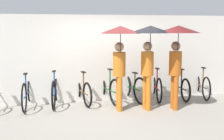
{
  "coord_description": "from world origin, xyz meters",
  "views": [
    {
      "loc": [
        -1.93,
        -6.98,
        2.15
      ],
      "look_at": [
        0.0,
        0.93,
        1.0
      ],
      "focal_mm": 50.0,
      "sensor_mm": 36.0,
      "label": 1
    }
  ],
  "objects_px": {
    "parked_bicycle_7": "(179,86)",
    "parked_bicycle_8": "(201,85)",
    "parked_bicycle_6": "(156,87)",
    "pedestrian_trailing": "(177,43)",
    "pedestrian_leading": "(120,45)",
    "parked_bicycle_1": "(27,93)",
    "parked_bicycle_2": "(55,91)",
    "parked_bicycle_4": "(107,88)",
    "pedestrian_center": "(149,43)",
    "parked_bicycle_5": "(132,87)",
    "parked_bicycle_3": "(82,91)"
  },
  "relations": [
    {
      "from": "parked_bicycle_2",
      "to": "pedestrian_leading",
      "type": "relative_size",
      "value": 0.8
    },
    {
      "from": "parked_bicycle_6",
      "to": "pedestrian_leading",
      "type": "bearing_deg",
      "value": 137.29
    },
    {
      "from": "parked_bicycle_2",
      "to": "parked_bicycle_6",
      "type": "distance_m",
      "value": 2.93
    },
    {
      "from": "parked_bicycle_4",
      "to": "parked_bicycle_8",
      "type": "bearing_deg",
      "value": -102.28
    },
    {
      "from": "parked_bicycle_4",
      "to": "parked_bicycle_5",
      "type": "height_order",
      "value": "parked_bicycle_5"
    },
    {
      "from": "parked_bicycle_3",
      "to": "parked_bicycle_4",
      "type": "distance_m",
      "value": 0.73
    },
    {
      "from": "pedestrian_trailing",
      "to": "parked_bicycle_5",
      "type": "bearing_deg",
      "value": -56.78
    },
    {
      "from": "pedestrian_leading",
      "to": "pedestrian_center",
      "type": "relative_size",
      "value": 1.0
    },
    {
      "from": "parked_bicycle_6",
      "to": "parked_bicycle_8",
      "type": "bearing_deg",
      "value": -79.79
    },
    {
      "from": "parked_bicycle_8",
      "to": "parked_bicycle_4",
      "type": "bearing_deg",
      "value": 101.13
    },
    {
      "from": "parked_bicycle_8",
      "to": "pedestrian_trailing",
      "type": "relative_size",
      "value": 0.78
    },
    {
      "from": "parked_bicycle_3",
      "to": "parked_bicycle_6",
      "type": "bearing_deg",
      "value": -100.67
    },
    {
      "from": "pedestrian_leading",
      "to": "parked_bicycle_1",
      "type": "bearing_deg",
      "value": -19.54
    },
    {
      "from": "parked_bicycle_5",
      "to": "parked_bicycle_7",
      "type": "bearing_deg",
      "value": -101.73
    },
    {
      "from": "parked_bicycle_1",
      "to": "parked_bicycle_7",
      "type": "relative_size",
      "value": 1.07
    },
    {
      "from": "parked_bicycle_5",
      "to": "pedestrian_trailing",
      "type": "distance_m",
      "value": 1.99
    },
    {
      "from": "parked_bicycle_4",
      "to": "pedestrian_center",
      "type": "bearing_deg",
      "value": -156.24
    },
    {
      "from": "parked_bicycle_1",
      "to": "pedestrian_trailing",
      "type": "xyz_separation_m",
      "value": [
        3.7,
        -1.21,
        1.33
      ]
    },
    {
      "from": "parked_bicycle_1",
      "to": "parked_bicycle_4",
      "type": "distance_m",
      "value": 2.19
    },
    {
      "from": "parked_bicycle_4",
      "to": "parked_bicycle_5",
      "type": "distance_m",
      "value": 0.73
    },
    {
      "from": "parked_bicycle_5",
      "to": "pedestrian_leading",
      "type": "xyz_separation_m",
      "value": [
        -0.64,
        -1.01,
        1.29
      ]
    },
    {
      "from": "parked_bicycle_1",
      "to": "parked_bicycle_6",
      "type": "xyz_separation_m",
      "value": [
        3.66,
        0.06,
        -0.01
      ]
    },
    {
      "from": "parked_bicycle_5",
      "to": "parked_bicycle_8",
      "type": "distance_m",
      "value": 2.2
    },
    {
      "from": "pedestrian_leading",
      "to": "parked_bicycle_7",
      "type": "bearing_deg",
      "value": -151.65
    },
    {
      "from": "pedestrian_trailing",
      "to": "pedestrian_center",
      "type": "bearing_deg",
      "value": -9.25
    },
    {
      "from": "parked_bicycle_8",
      "to": "parked_bicycle_2",
      "type": "bearing_deg",
      "value": 101.92
    },
    {
      "from": "parked_bicycle_5",
      "to": "parked_bicycle_7",
      "type": "relative_size",
      "value": 0.99
    },
    {
      "from": "parked_bicycle_7",
      "to": "parked_bicycle_5",
      "type": "bearing_deg",
      "value": 93.79
    },
    {
      "from": "parked_bicycle_7",
      "to": "parked_bicycle_8",
      "type": "relative_size",
      "value": 1.02
    },
    {
      "from": "parked_bicycle_8",
      "to": "pedestrian_center",
      "type": "height_order",
      "value": "pedestrian_center"
    },
    {
      "from": "parked_bicycle_6",
      "to": "parked_bicycle_8",
      "type": "xyz_separation_m",
      "value": [
        1.46,
        -0.01,
        -0.01
      ]
    },
    {
      "from": "parked_bicycle_4",
      "to": "pedestrian_leading",
      "type": "bearing_deg",
      "value": 173.44
    },
    {
      "from": "parked_bicycle_8",
      "to": "parked_bicycle_3",
      "type": "bearing_deg",
      "value": 101.12
    },
    {
      "from": "parked_bicycle_1",
      "to": "pedestrian_leading",
      "type": "height_order",
      "value": "pedestrian_leading"
    },
    {
      "from": "parked_bicycle_1",
      "to": "parked_bicycle_2",
      "type": "height_order",
      "value": "parked_bicycle_2"
    },
    {
      "from": "parked_bicycle_4",
      "to": "pedestrian_trailing",
      "type": "height_order",
      "value": "pedestrian_trailing"
    },
    {
      "from": "parked_bicycle_5",
      "to": "pedestrian_center",
      "type": "height_order",
      "value": "pedestrian_center"
    },
    {
      "from": "parked_bicycle_6",
      "to": "parked_bicycle_7",
      "type": "distance_m",
      "value": 0.73
    },
    {
      "from": "pedestrian_center",
      "to": "parked_bicycle_1",
      "type": "bearing_deg",
      "value": -28.08
    },
    {
      "from": "parked_bicycle_3",
      "to": "parked_bicycle_8",
      "type": "xyz_separation_m",
      "value": [
        3.66,
        -0.04,
        0.02
      ]
    },
    {
      "from": "parked_bicycle_5",
      "to": "parked_bicycle_3",
      "type": "bearing_deg",
      "value": 78.15
    },
    {
      "from": "parked_bicycle_4",
      "to": "pedestrian_leading",
      "type": "distance_m",
      "value": 1.66
    },
    {
      "from": "parked_bicycle_4",
      "to": "parked_bicycle_8",
      "type": "height_order",
      "value": "parked_bicycle_8"
    },
    {
      "from": "parked_bicycle_1",
      "to": "pedestrian_leading",
      "type": "xyz_separation_m",
      "value": [
        2.28,
        -0.96,
        1.29
      ]
    },
    {
      "from": "parked_bicycle_6",
      "to": "parked_bicycle_1",
      "type": "bearing_deg",
      "value": 101.67
    },
    {
      "from": "parked_bicycle_1",
      "to": "parked_bicycle_8",
      "type": "relative_size",
      "value": 1.08
    },
    {
      "from": "pedestrian_trailing",
      "to": "parked_bicycle_6",
      "type": "bearing_deg",
      "value": -86.4
    },
    {
      "from": "parked_bicycle_6",
      "to": "pedestrian_trailing",
      "type": "distance_m",
      "value": 1.85
    },
    {
      "from": "parked_bicycle_2",
      "to": "pedestrian_leading",
      "type": "xyz_separation_m",
      "value": [
        1.55,
        -0.99,
        1.29
      ]
    },
    {
      "from": "parked_bicycle_8",
      "to": "pedestrian_leading",
      "type": "bearing_deg",
      "value": 121.22
    }
  ]
}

